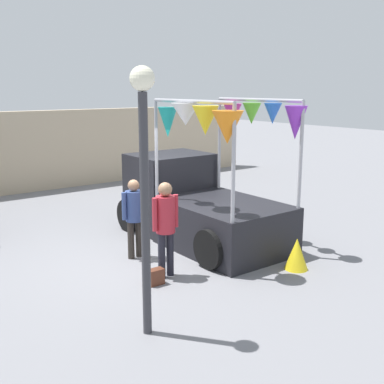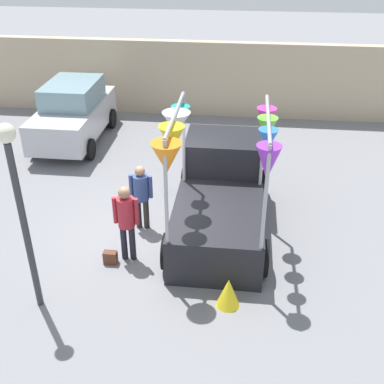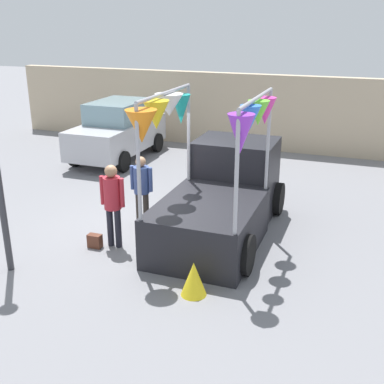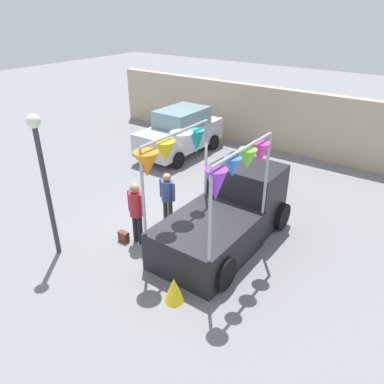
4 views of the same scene
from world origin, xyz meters
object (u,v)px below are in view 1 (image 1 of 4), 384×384
object	(u,v)px
handbag	(156,277)
folded_kite_bundle_sunflower	(297,254)
vendor_truck	(195,198)
person_customer	(165,220)
person_vendor	(134,211)
street_lamp	(144,163)

from	to	relation	value
handbag	folded_kite_bundle_sunflower	xyz separation A→B (m)	(2.49, -0.97, 0.16)
vendor_truck	person_customer	world-z (taller)	vendor_truck
person_customer	folded_kite_bundle_sunflower	distance (m)	2.55
folded_kite_bundle_sunflower	person_customer	bearing A→B (deg)	151.28
person_customer	handbag	xyz separation A→B (m)	(-0.35, -0.20, -0.91)
vendor_truck	person_vendor	distance (m)	1.78
person_vendor	handbag	xyz separation A→B (m)	(-0.41, -1.39, -0.81)
vendor_truck	person_customer	xyz separation A→B (m)	(-1.81, -1.51, 0.14)
person_customer	folded_kite_bundle_sunflower	xyz separation A→B (m)	(2.14, -1.17, -0.75)
person_customer	street_lamp	distance (m)	2.44
street_lamp	handbag	bearing A→B (deg)	53.35
handbag	folded_kite_bundle_sunflower	world-z (taller)	folded_kite_bundle_sunflower
vendor_truck	street_lamp	xyz separation A→B (m)	(-3.15, -3.05, 1.47)
street_lamp	folded_kite_bundle_sunflower	size ratio (longest dim) A/B	6.00
person_customer	person_vendor	xyz separation A→B (m)	(0.06, 1.19, -0.09)
handbag	person_vendor	bearing A→B (deg)	73.69
street_lamp	folded_kite_bundle_sunflower	bearing A→B (deg)	5.93
vendor_truck	street_lamp	bearing A→B (deg)	-136.00
person_vendor	folded_kite_bundle_sunflower	xyz separation A→B (m)	(2.09, -2.36, -0.65)
folded_kite_bundle_sunflower	vendor_truck	bearing A→B (deg)	97.04
handbag	folded_kite_bundle_sunflower	size ratio (longest dim) A/B	0.47
vendor_truck	folded_kite_bundle_sunflower	size ratio (longest dim) A/B	6.87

